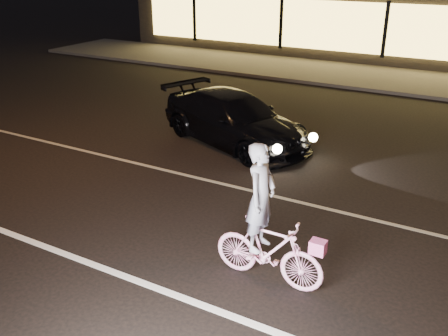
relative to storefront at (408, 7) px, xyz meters
The scene contains 7 objects.
ground 19.09m from the storefront, 90.00° to the right, with size 90.00×90.00×0.00m, color black.
lane_stripe_near 20.58m from the storefront, 90.00° to the right, with size 60.00×0.12×0.01m, color silver.
lane_stripe_far 17.10m from the storefront, 90.00° to the right, with size 60.00×0.10×0.01m, color gray.
sidewalk 6.32m from the storefront, 90.00° to the right, with size 30.00×4.00×0.12m, color #383533.
storefront is the anchor object (origin of this frame).
cyclist 19.67m from the storefront, 84.26° to the right, with size 1.66×0.57×2.09m.
sedan 14.81m from the storefront, 94.47° to the right, with size 4.64×3.16×1.25m.
Camera 1 is at (4.41, -6.10, 4.35)m, focal length 40.00 mm.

